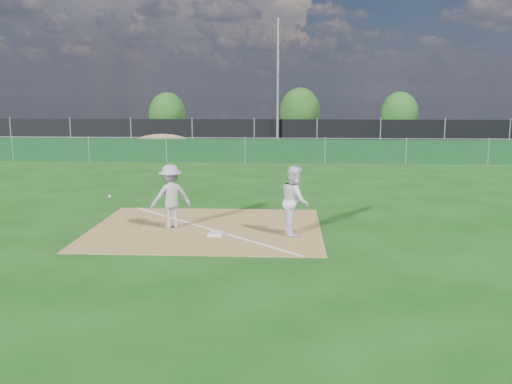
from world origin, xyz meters
TOP-DOWN VIEW (x-y plane):
  - ground at (0.00, 10.00)m, footprint 90.00×90.00m
  - infield_dirt at (0.00, 1.00)m, footprint 6.00×5.00m
  - foul_line at (0.00, 1.00)m, footprint 5.01×5.01m
  - green_fence at (0.00, 15.00)m, footprint 44.00×0.05m
  - dirt_mound at (-5.00, 18.50)m, footprint 3.38×2.60m
  - black_fence at (0.00, 23.00)m, footprint 46.00×0.04m
  - parking_lot at (0.00, 28.00)m, footprint 46.00×9.00m
  - light_pole at (1.50, 22.70)m, footprint 0.16×0.16m
  - first_base at (0.34, 0.28)m, footprint 0.40×0.40m
  - play_at_first at (-0.93, 1.01)m, footprint 2.27×1.06m
  - runner at (2.31, 0.53)m, footprint 0.77×0.94m
  - car_left at (-4.87, 26.99)m, footprint 5.12×3.46m
  - car_mid at (-1.63, 26.51)m, footprint 4.62×2.26m
  - car_right at (6.81, 26.55)m, footprint 4.36×2.72m
  - tree_left at (-7.59, 32.46)m, footprint 2.93×2.93m
  - tree_mid at (3.13, 33.06)m, footprint 3.25×3.25m
  - tree_right at (11.20, 33.61)m, footprint 2.98×2.98m

SIDE VIEW (x-z plane):
  - ground at x=0.00m, z-range 0.00..0.00m
  - parking_lot at x=0.00m, z-range 0.00..0.01m
  - infield_dirt at x=0.00m, z-range 0.00..0.02m
  - foul_line at x=0.00m, z-range 0.02..0.03m
  - first_base at x=0.34m, z-range 0.02..0.09m
  - dirt_mound at x=-5.00m, z-range 0.00..1.17m
  - car_right at x=6.81m, z-range 0.01..1.19m
  - green_fence at x=0.00m, z-range 0.00..1.20m
  - car_mid at x=-1.63m, z-range 0.01..1.47m
  - car_left at x=-4.87m, z-range 0.01..1.63m
  - play_at_first at x=-0.93m, z-range 0.02..1.70m
  - runner at x=2.31m, z-range 0.00..1.76m
  - black_fence at x=0.00m, z-range 0.00..1.80m
  - tree_left at x=-7.59m, z-range 0.05..3.53m
  - tree_right at x=11.20m, z-range 0.05..3.59m
  - tree_mid at x=3.13m, z-range 0.06..3.91m
  - light_pole at x=1.50m, z-range 0.00..8.00m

